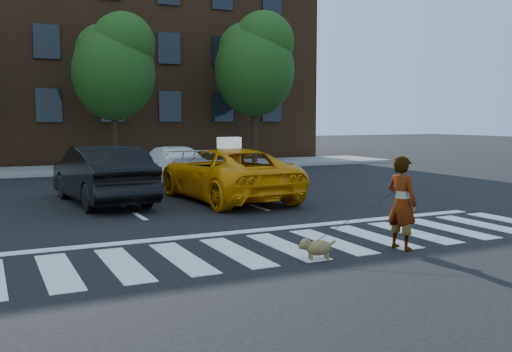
# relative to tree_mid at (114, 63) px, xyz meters

# --- Properties ---
(ground) EXTENTS (120.00, 120.00, 0.00)m
(ground) POSITION_rel_tree_mid_xyz_m (-0.53, -17.00, -4.85)
(ground) COLOR black
(ground) RESTS_ON ground
(crosswalk) EXTENTS (13.00, 2.40, 0.01)m
(crosswalk) POSITION_rel_tree_mid_xyz_m (-0.53, -17.00, -4.85)
(crosswalk) COLOR silver
(crosswalk) RESTS_ON ground
(stop_line) EXTENTS (12.00, 0.30, 0.01)m
(stop_line) POSITION_rel_tree_mid_xyz_m (-0.53, -15.40, -4.85)
(stop_line) COLOR silver
(stop_line) RESTS_ON ground
(sidewalk_far) EXTENTS (30.00, 4.00, 0.15)m
(sidewalk_far) POSITION_rel_tree_mid_xyz_m (-0.53, 0.50, -4.78)
(sidewalk_far) COLOR slate
(sidewalk_far) RESTS_ON ground
(building) EXTENTS (26.00, 10.00, 12.00)m
(building) POSITION_rel_tree_mid_xyz_m (-0.53, 8.00, 1.15)
(building) COLOR #482C19
(building) RESTS_ON ground
(tree_mid) EXTENTS (3.69, 3.69, 7.10)m
(tree_mid) POSITION_rel_tree_mid_xyz_m (0.00, 0.00, 0.00)
(tree_mid) COLOR black
(tree_mid) RESTS_ON ground
(tree_right) EXTENTS (4.00, 4.00, 7.70)m
(tree_right) POSITION_rel_tree_mid_xyz_m (7.00, -0.00, 0.41)
(tree_right) COLOR black
(tree_right) RESTS_ON ground
(taxi) EXTENTS (2.78, 5.56, 1.51)m
(taxi) POSITION_rel_tree_mid_xyz_m (0.87, -10.86, -4.09)
(taxi) COLOR orange
(taxi) RESTS_ON ground
(black_sedan) EXTENTS (2.13, 5.04, 1.62)m
(black_sedan) POSITION_rel_tree_mid_xyz_m (-2.53, -10.00, -4.04)
(black_sedan) COLOR black
(black_sedan) RESTS_ON ground
(white_suv) EXTENTS (1.95, 4.64, 1.34)m
(white_suv) POSITION_rel_tree_mid_xyz_m (0.87, -5.34, -4.18)
(white_suv) COLOR white
(white_suv) RESTS_ON ground
(woman) EXTENTS (0.51, 0.68, 1.69)m
(woman) POSITION_rel_tree_mid_xyz_m (1.25, -18.08, -4.01)
(woman) COLOR #999999
(woman) RESTS_ON ground
(dog) EXTENTS (0.64, 0.36, 0.37)m
(dog) POSITION_rel_tree_mid_xyz_m (-0.56, -18.08, -4.64)
(dog) COLOR olive
(dog) RESTS_ON ground
(taxi_sign) EXTENTS (0.66, 0.31, 0.32)m
(taxi_sign) POSITION_rel_tree_mid_xyz_m (0.87, -11.06, -3.18)
(taxi_sign) COLOR white
(taxi_sign) RESTS_ON taxi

